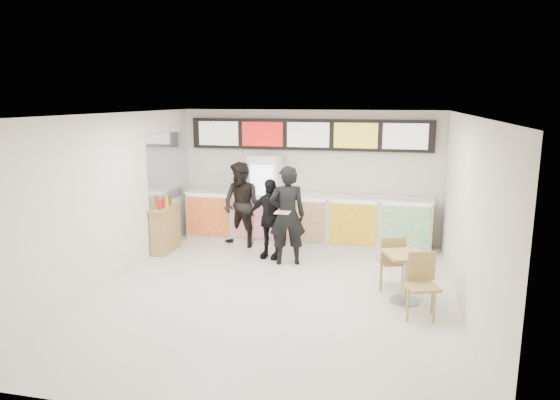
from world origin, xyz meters
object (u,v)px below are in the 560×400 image
(service_counter, at_px, (305,219))
(customer_mid, at_px, (270,219))
(drinks_fridge, at_px, (265,198))
(cafe_table, at_px, (406,268))
(condiment_ledge, at_px, (165,229))
(customer_main, at_px, (287,215))
(customer_left, at_px, (241,205))

(service_counter, height_order, customer_mid, customer_mid)
(drinks_fridge, relative_size, cafe_table, 1.17)
(condiment_ledge, bearing_deg, customer_mid, 2.48)
(service_counter, bearing_deg, cafe_table, -53.74)
(customer_main, xyz_separation_m, condiment_ledge, (-2.72, 0.20, -0.49))
(service_counter, height_order, drinks_fridge, drinks_fridge)
(customer_main, distance_m, cafe_table, 2.72)
(customer_mid, height_order, condiment_ledge, customer_mid)
(customer_main, bearing_deg, condiment_ledge, -21.60)
(service_counter, xyz_separation_m, customer_left, (-1.34, -0.54, 0.37))
(customer_mid, relative_size, cafe_table, 0.97)
(customer_mid, bearing_deg, service_counter, 75.24)
(service_counter, distance_m, customer_main, 1.56)
(drinks_fridge, bearing_deg, customer_main, -61.15)
(customer_left, bearing_deg, condiment_ledge, -129.30)
(service_counter, xyz_separation_m, customer_main, (-0.10, -1.50, 0.42))
(customer_mid, xyz_separation_m, condiment_ledge, (-2.29, -0.10, -0.33))
(service_counter, xyz_separation_m, cafe_table, (2.16, -2.95, -0.00))
(customer_main, xyz_separation_m, cafe_table, (2.26, -1.45, -0.42))
(customer_left, distance_m, cafe_table, 4.26)
(customer_mid, relative_size, condiment_ledge, 1.42)
(service_counter, height_order, customer_main, customer_main)
(drinks_fridge, bearing_deg, condiment_ledge, -145.26)
(drinks_fridge, relative_size, customer_left, 1.06)
(drinks_fridge, height_order, condiment_ledge, drinks_fridge)
(customer_left, height_order, customer_mid, customer_left)
(customer_left, xyz_separation_m, condiment_ledge, (-1.48, -0.75, -0.45))
(service_counter, relative_size, customer_main, 2.81)
(service_counter, distance_m, cafe_table, 3.66)
(customer_left, relative_size, cafe_table, 1.10)
(condiment_ledge, bearing_deg, cafe_table, -18.39)
(customer_mid, bearing_deg, customer_left, 150.44)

